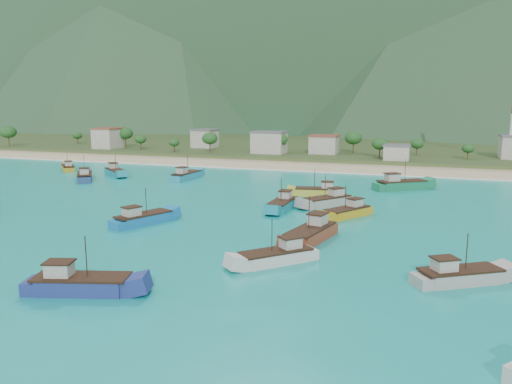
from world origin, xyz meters
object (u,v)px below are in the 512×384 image
(boat_2, at_px, (282,205))
(boat_24, at_px, (85,177))
(boat_0, at_px, (68,168))
(boat_11, at_px, (311,235))
(boat_9, at_px, (80,285))
(boat_16, at_px, (186,176))
(boat_14, at_px, (318,192))
(boat_20, at_px, (142,220))
(boat_5, at_px, (115,173))
(boat_13, at_px, (277,257))
(boat_17, at_px, (458,277))
(boat_8, at_px, (328,202))
(boat_4, at_px, (401,185))
(boat_26, at_px, (348,213))

(boat_2, relative_size, boat_24, 0.96)
(boat_0, bearing_deg, boat_11, -75.85)
(boat_9, bearing_deg, boat_24, -159.39)
(boat_9, distance_m, boat_16, 75.91)
(boat_14, height_order, boat_24, boat_24)
(boat_20, bearing_deg, boat_11, 21.65)
(boat_5, height_order, boat_24, boat_24)
(boat_0, relative_size, boat_9, 0.79)
(boat_24, bearing_deg, boat_2, -53.69)
(boat_24, bearing_deg, boat_11, -65.52)
(boat_0, xyz_separation_m, boat_13, (80.07, -60.12, 0.04))
(boat_17, bearing_deg, boat_9, -99.45)
(boat_14, bearing_deg, boat_8, -167.98)
(boat_11, bearing_deg, boat_24, -17.15)
(boat_14, xyz_separation_m, boat_20, (-20.85, -33.35, 0.03))
(boat_4, relative_size, boat_8, 1.17)
(boat_14, bearing_deg, boat_26, -163.72)
(boat_16, relative_size, boat_20, 1.04)
(boat_2, distance_m, boat_4, 34.16)
(boat_13, height_order, boat_26, boat_13)
(boat_2, relative_size, boat_26, 1.05)
(boat_20, bearing_deg, boat_8, 67.02)
(boat_5, bearing_deg, boat_24, 28.42)
(boat_0, relative_size, boat_24, 0.81)
(boat_13, bearing_deg, boat_5, 0.46)
(boat_4, relative_size, boat_26, 1.21)
(boat_9, distance_m, boat_14, 61.53)
(boat_4, distance_m, boat_20, 59.17)
(boat_17, relative_size, boat_20, 0.92)
(boat_4, bearing_deg, boat_24, -116.29)
(boat_24, bearing_deg, boat_16, -13.75)
(boat_5, height_order, boat_13, boat_5)
(boat_17, xyz_separation_m, boat_24, (-83.62, 46.62, 0.13))
(boat_0, height_order, boat_24, boat_24)
(boat_26, bearing_deg, boat_4, -71.62)
(boat_11, xyz_separation_m, boat_14, (-6.38, 33.98, -0.16))
(boat_0, xyz_separation_m, boat_20, (54.43, -48.56, 0.08))
(boat_2, bearing_deg, boat_11, 117.83)
(boat_5, bearing_deg, boat_8, 111.10)
(boat_16, bearing_deg, boat_2, -35.51)
(boat_9, xyz_separation_m, boat_20, (-9.67, 27.15, -0.04))
(boat_8, xyz_separation_m, boat_11, (2.46, -24.58, 0.10))
(boat_4, height_order, boat_14, boat_4)
(boat_4, distance_m, boat_24, 75.36)
(boat_13, bearing_deg, boat_0, 5.90)
(boat_4, height_order, boat_24, boat_4)
(boat_5, bearing_deg, boat_13, 87.53)
(boat_2, relative_size, boat_16, 0.93)
(boat_20, xyz_separation_m, boat_26, (29.72, 15.86, -0.06))
(boat_2, xyz_separation_m, boat_11, (9.63, -18.76, 0.13))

